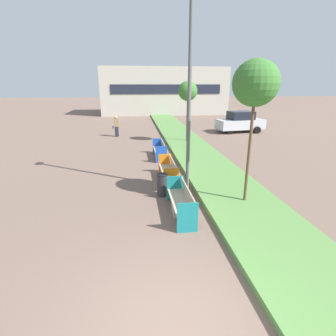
{
  "coord_description": "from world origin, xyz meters",
  "views": [
    {
      "loc": [
        -0.53,
        -3.51,
        4.13
      ],
      "look_at": [
        0.9,
        7.44,
        0.6
      ],
      "focal_mm": 28.0,
      "sensor_mm": 36.0,
      "label": 1
    }
  ],
  "objects_px": {
    "sapling_tree_far": "(188,91)",
    "pedestrian_walking": "(116,126)",
    "bench_orange_frame": "(169,173)",
    "street_lamp_post": "(190,74)",
    "litter_bin": "(162,185)",
    "parked_car_distant": "(240,122)",
    "sapling_tree_near": "(256,84)",
    "bench_blue_frame": "(160,152)",
    "bench_teal_frame": "(182,204)"
  },
  "relations": [
    {
      "from": "litter_bin",
      "to": "pedestrian_walking",
      "type": "bearing_deg",
      "value": 100.96
    },
    {
      "from": "street_lamp_post",
      "to": "parked_car_distant",
      "type": "xyz_separation_m",
      "value": [
        7.44,
        12.82,
        -3.58
      ]
    },
    {
      "from": "bench_orange_frame",
      "to": "parked_car_distant",
      "type": "relative_size",
      "value": 0.52
    },
    {
      "from": "street_lamp_post",
      "to": "sapling_tree_far",
      "type": "relative_size",
      "value": 1.88
    },
    {
      "from": "street_lamp_post",
      "to": "pedestrian_walking",
      "type": "distance_m",
      "value": 13.09
    },
    {
      "from": "bench_blue_frame",
      "to": "pedestrian_walking",
      "type": "bearing_deg",
      "value": 112.38
    },
    {
      "from": "bench_orange_frame",
      "to": "sapling_tree_near",
      "type": "bearing_deg",
      "value": -49.64
    },
    {
      "from": "bench_blue_frame",
      "to": "sapling_tree_near",
      "type": "distance_m",
      "value": 8.04
    },
    {
      "from": "bench_orange_frame",
      "to": "litter_bin",
      "type": "distance_m",
      "value": 1.67
    },
    {
      "from": "sapling_tree_near",
      "to": "pedestrian_walking",
      "type": "bearing_deg",
      "value": 111.0
    },
    {
      "from": "litter_bin",
      "to": "pedestrian_walking",
      "type": "distance_m",
      "value": 12.79
    },
    {
      "from": "parked_car_distant",
      "to": "bench_blue_frame",
      "type": "bearing_deg",
      "value": -143.77
    },
    {
      "from": "litter_bin",
      "to": "sapling_tree_near",
      "type": "xyz_separation_m",
      "value": [
        2.84,
        -1.19,
        3.7
      ]
    },
    {
      "from": "bench_teal_frame",
      "to": "pedestrian_walking",
      "type": "bearing_deg",
      "value": 101.57
    },
    {
      "from": "street_lamp_post",
      "to": "sapling_tree_near",
      "type": "bearing_deg",
      "value": -43.31
    },
    {
      "from": "pedestrian_walking",
      "to": "bench_orange_frame",
      "type": "bearing_deg",
      "value": -75.15
    },
    {
      "from": "litter_bin",
      "to": "street_lamp_post",
      "type": "bearing_deg",
      "value": 23.59
    },
    {
      "from": "bench_teal_frame",
      "to": "sapling_tree_near",
      "type": "distance_m",
      "value": 4.48
    },
    {
      "from": "bench_blue_frame",
      "to": "sapling_tree_near",
      "type": "bearing_deg",
      "value": -70.48
    },
    {
      "from": "bench_teal_frame",
      "to": "street_lamp_post",
      "type": "xyz_separation_m",
      "value": [
        0.61,
        2.09,
        4.12
      ]
    },
    {
      "from": "pedestrian_walking",
      "to": "parked_car_distant",
      "type": "xyz_separation_m",
      "value": [
        10.95,
        0.74,
        0.05
      ]
    },
    {
      "from": "bench_teal_frame",
      "to": "pedestrian_walking",
      "type": "relative_size",
      "value": 1.37
    },
    {
      "from": "bench_teal_frame",
      "to": "street_lamp_post",
      "type": "bearing_deg",
      "value": 73.77
    },
    {
      "from": "street_lamp_post",
      "to": "sapling_tree_near",
      "type": "xyz_separation_m",
      "value": [
        1.76,
        -1.66,
        -0.35
      ]
    },
    {
      "from": "bench_orange_frame",
      "to": "pedestrian_walking",
      "type": "distance_m",
      "value": 11.33
    },
    {
      "from": "bench_teal_frame",
      "to": "street_lamp_post",
      "type": "height_order",
      "value": "street_lamp_post"
    },
    {
      "from": "sapling_tree_near",
      "to": "pedestrian_walking",
      "type": "distance_m",
      "value": 15.07
    },
    {
      "from": "bench_teal_frame",
      "to": "sapling_tree_far",
      "type": "distance_m",
      "value": 11.72
    },
    {
      "from": "bench_orange_frame",
      "to": "parked_car_distant",
      "type": "bearing_deg",
      "value": 55.44
    },
    {
      "from": "sapling_tree_near",
      "to": "pedestrian_walking",
      "type": "height_order",
      "value": "sapling_tree_near"
    },
    {
      "from": "street_lamp_post",
      "to": "parked_car_distant",
      "type": "bearing_deg",
      "value": 59.86
    },
    {
      "from": "litter_bin",
      "to": "pedestrian_walking",
      "type": "xyz_separation_m",
      "value": [
        -2.43,
        12.55,
        0.42
      ]
    },
    {
      "from": "bench_orange_frame",
      "to": "pedestrian_walking",
      "type": "xyz_separation_m",
      "value": [
        -2.9,
        10.95,
        0.49
      ]
    },
    {
      "from": "litter_bin",
      "to": "street_lamp_post",
      "type": "xyz_separation_m",
      "value": [
        1.08,
        0.47,
        4.05
      ]
    },
    {
      "from": "pedestrian_walking",
      "to": "bench_blue_frame",
      "type": "bearing_deg",
      "value": -67.62
    },
    {
      "from": "sapling_tree_near",
      "to": "sapling_tree_far",
      "type": "bearing_deg",
      "value": 90.0
    },
    {
      "from": "bench_blue_frame",
      "to": "litter_bin",
      "type": "xyz_separation_m",
      "value": [
        -0.47,
        -5.5,
        0.07
      ]
    },
    {
      "from": "bench_orange_frame",
      "to": "parked_car_distant",
      "type": "distance_m",
      "value": 14.21
    },
    {
      "from": "bench_orange_frame",
      "to": "bench_blue_frame",
      "type": "xyz_separation_m",
      "value": [
        -0.0,
        3.9,
        -0.0
      ]
    },
    {
      "from": "bench_blue_frame",
      "to": "parked_car_distant",
      "type": "xyz_separation_m",
      "value": [
        8.05,
        7.79,
        0.54
      ]
    },
    {
      "from": "street_lamp_post",
      "to": "sapling_tree_far",
      "type": "height_order",
      "value": "street_lamp_post"
    },
    {
      "from": "sapling_tree_far",
      "to": "pedestrian_walking",
      "type": "bearing_deg",
      "value": 148.98
    },
    {
      "from": "bench_blue_frame",
      "to": "pedestrian_walking",
      "type": "height_order",
      "value": "pedestrian_walking"
    },
    {
      "from": "sapling_tree_near",
      "to": "bench_blue_frame",
      "type": "bearing_deg",
      "value": 109.52
    },
    {
      "from": "litter_bin",
      "to": "sapling_tree_far",
      "type": "bearing_deg",
      "value": 73.14
    },
    {
      "from": "bench_orange_frame",
      "to": "pedestrian_walking",
      "type": "bearing_deg",
      "value": 104.85
    },
    {
      "from": "sapling_tree_near",
      "to": "pedestrian_walking",
      "type": "xyz_separation_m",
      "value": [
        -5.27,
        13.74,
        -3.29
      ]
    },
    {
      "from": "bench_blue_frame",
      "to": "parked_car_distant",
      "type": "distance_m",
      "value": 11.22
    },
    {
      "from": "sapling_tree_near",
      "to": "sapling_tree_far",
      "type": "relative_size",
      "value": 1.12
    },
    {
      "from": "bench_orange_frame",
      "to": "street_lamp_post",
      "type": "bearing_deg",
      "value": -61.63
    }
  ]
}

